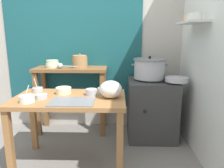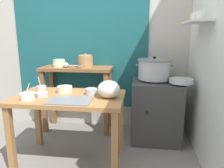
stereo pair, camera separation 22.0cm
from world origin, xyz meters
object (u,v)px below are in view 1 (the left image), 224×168
(clay_pot, at_px, (80,62))
(plastic_bag, at_px, (111,89))
(prep_bowl_2, at_px, (27,99))
(prep_bowl_3, at_px, (105,90))
(wide_pan, at_px, (177,79))
(prep_bowl_0, at_px, (38,89))
(prep_bowl_4, at_px, (41,96))
(prep_bowl_5, at_px, (91,92))
(bowl_stack_enamel, at_px, (53,64))
(prep_table, at_px, (70,108))
(steamer_pot, at_px, (149,69))
(stove_block, at_px, (151,108))
(prep_bowl_1, at_px, (64,90))
(serving_tray, at_px, (72,102))
(ladle, at_px, (61,66))
(back_shelf_table, at_px, (71,84))

(clay_pot, bearing_deg, plastic_bag, -61.43)
(prep_bowl_2, xyz_separation_m, prep_bowl_3, (0.69, 0.36, -0.01))
(wide_pan, relative_size, prep_bowl_0, 1.89)
(prep_bowl_4, distance_m, prep_bowl_5, 0.49)
(bowl_stack_enamel, bearing_deg, prep_bowl_4, -80.90)
(prep_table, xyz_separation_m, steamer_pot, (0.88, 0.67, 0.30))
(clay_pot, distance_m, prep_bowl_5, 0.78)
(steamer_pot, xyz_separation_m, plastic_bag, (-0.47, -0.69, -0.10))
(steamer_pot, bearing_deg, prep_bowl_3, -137.03)
(prep_bowl_3, bearing_deg, prep_bowl_5, -142.70)
(clay_pot, xyz_separation_m, prep_bowl_5, (0.24, -0.71, -0.23))
(stove_block, distance_m, prep_bowl_1, 1.19)
(serving_tray, xyz_separation_m, prep_bowl_3, (0.28, 0.35, 0.02))
(stove_block, distance_m, clay_pot, 1.12)
(prep_bowl_5, bearing_deg, plastic_bag, -24.77)
(prep_bowl_0, relative_size, prep_bowl_2, 0.93)
(prep_table, relative_size, plastic_bag, 4.99)
(prep_bowl_1, bearing_deg, plastic_bag, -15.58)
(prep_table, relative_size, wide_pan, 4.05)
(stove_block, height_order, prep_bowl_4, stove_block)
(prep_bowl_4, bearing_deg, steamer_pot, 33.14)
(prep_table, relative_size, prep_bowl_0, 7.63)
(prep_bowl_0, bearing_deg, prep_bowl_2, -82.37)
(prep_bowl_3, bearing_deg, wide_pan, 20.43)
(ladle, bearing_deg, prep_bowl_2, -95.72)
(steamer_pot, bearing_deg, prep_table, -142.63)
(plastic_bag, relative_size, prep_bowl_3, 1.35)
(clay_pot, relative_size, prep_bowl_0, 1.38)
(serving_tray, relative_size, prep_bowl_2, 2.59)
(steamer_pot, bearing_deg, prep_bowl_0, -160.26)
(steamer_pot, bearing_deg, clay_pot, 173.04)
(back_shelf_table, distance_m, bowl_stack_enamel, 0.36)
(steamer_pot, height_order, prep_bowl_5, steamer_pot)
(stove_block, height_order, prep_bowl_5, prep_bowl_5)
(steamer_pot, xyz_separation_m, prep_bowl_1, (-0.96, -0.55, -0.15))
(clay_pot, bearing_deg, wide_pan, -13.76)
(prep_bowl_1, bearing_deg, ladle, 106.39)
(back_shelf_table, xyz_separation_m, prep_bowl_3, (0.50, -0.60, 0.07))
(clay_pot, xyz_separation_m, prep_bowl_1, (-0.06, -0.66, -0.22))
(prep_bowl_0, distance_m, prep_bowl_4, 0.32)
(clay_pot, relative_size, prep_bowl_1, 1.25)
(back_shelf_table, xyz_separation_m, prep_bowl_1, (0.06, -0.66, 0.08))
(prep_bowl_0, bearing_deg, wide_pan, 9.84)
(back_shelf_table, distance_m, plastic_bag, 0.98)
(prep_bowl_1, bearing_deg, prep_table, -54.15)
(stove_block, xyz_separation_m, ladle, (-1.17, 0.04, 0.55))
(plastic_bag, distance_m, prep_bowl_0, 0.84)
(prep_table, distance_m, plastic_bag, 0.45)
(stove_block, xyz_separation_m, prep_bowl_5, (-0.71, -0.58, 0.37))
(prep_table, height_order, ladle, ladle)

